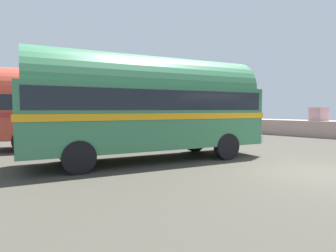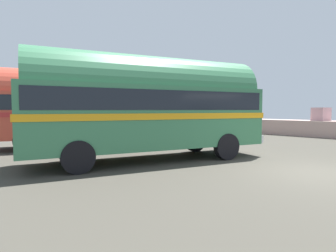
{
  "view_description": "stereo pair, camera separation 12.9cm",
  "coord_description": "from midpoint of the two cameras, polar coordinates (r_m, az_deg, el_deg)",
  "views": [
    {
      "loc": [
        2.74,
        -8.7,
        1.85
      ],
      "look_at": [
        -5.02,
        -1.14,
        1.21
      ],
      "focal_mm": 29.98,
      "sensor_mm": 36.0,
      "label": 1
    },
    {
      "loc": [
        2.83,
        -8.61,
        1.85
      ],
      "look_at": [
        -5.02,
        -1.14,
        1.21
      ],
      "focal_mm": 29.98,
      "sensor_mm": 36.0,
      "label": 2
    }
  ],
  "objects": [
    {
      "name": "second_coach",
      "position": [
        14.43,
        -16.73,
        4.03
      ],
      "size": [
        5.61,
        8.83,
        3.7
      ],
      "rotation": [
        0.0,
        0.0,
        -0.41
      ],
      "color": "black",
      "rests_on": "ground"
    },
    {
      "name": "vintage_coach",
      "position": [
        10.02,
        -4.26,
        4.52
      ],
      "size": [
        4.92,
        8.9,
        3.7
      ],
      "rotation": [
        0.0,
        0.0,
        -0.31
      ],
      "color": "black",
      "rests_on": "ground"
    },
    {
      "name": "ground",
      "position": [
        9.28,
        27.64,
        -8.44
      ],
      "size": [
        32.0,
        26.0,
        0.02
      ],
      "color": "#3E3B33"
    }
  ]
}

